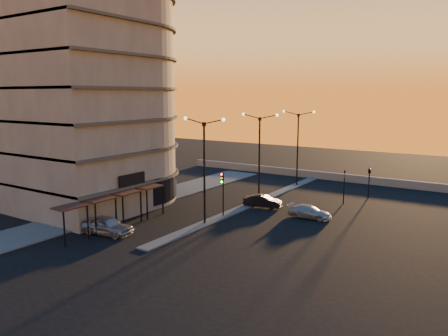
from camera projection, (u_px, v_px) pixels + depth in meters
ground at (205, 224)px, 38.91m from camera, size 120.00×120.00×0.00m
sidewalk_west at (148, 199)px, 47.87m from camera, size 5.00×40.00×0.12m
median at (259, 201)px, 47.15m from camera, size 1.20×36.00×0.12m
parapet at (328, 176)px, 59.20m from camera, size 44.00×0.50×1.00m
building at (93, 90)px, 44.52m from camera, size 14.35×17.08×25.00m
streetlamp_near at (204, 162)px, 37.98m from camera, size 4.32×0.32×9.51m
streetlamp_mid at (259, 150)px, 46.24m from camera, size 4.32×0.32×9.51m
streetlamp_far at (298, 142)px, 54.49m from camera, size 4.32×0.32×9.51m
traffic_light_main at (222, 187)px, 40.80m from camera, size 0.28×0.44×4.25m
signal_east_a at (344, 186)px, 45.83m from camera, size 0.13×0.16×3.60m
signal_east_b at (370, 171)px, 48.12m from camera, size 0.42×1.99×3.60m
car_hatchback at (107, 225)px, 35.94m from camera, size 4.74×2.50×1.54m
car_sedan at (263, 201)px, 44.70m from camera, size 4.09×2.16×1.28m
car_wagon at (309, 212)px, 40.79m from camera, size 4.12×1.77×1.18m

